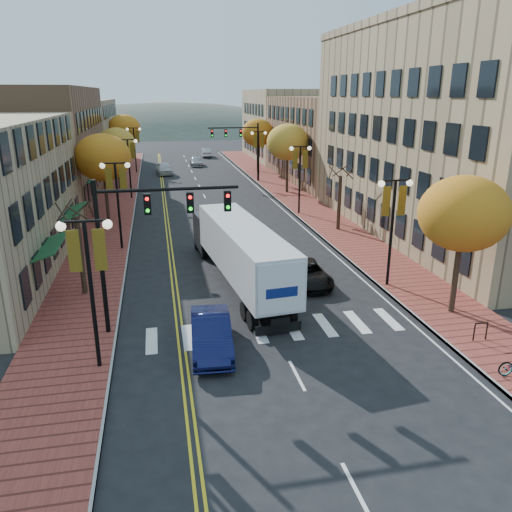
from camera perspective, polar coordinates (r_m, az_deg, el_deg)
ground at (r=21.49m, az=3.22°, el=-10.74°), size 200.00×200.00×0.00m
sidewalk_left at (r=51.90m, az=-15.73°, el=5.97°), size 4.00×85.00×0.15m
sidewalk_right at (r=53.56m, az=3.94°, el=6.96°), size 4.00×85.00×0.15m
building_left_mid at (r=55.76m, az=-24.35°, el=11.52°), size 12.00×24.00×11.00m
building_left_far at (r=80.33m, az=-20.50°, el=12.97°), size 12.00×26.00×9.50m
building_right_near at (r=41.51m, az=23.58°, el=12.68°), size 15.00×28.00×15.00m
building_right_mid at (r=64.79m, az=10.14°, el=13.06°), size 15.00×24.00×10.00m
building_right_far at (r=85.59m, az=4.72°, el=14.76°), size 15.00×20.00×11.00m
tree_left_a at (r=27.74m, az=-19.37°, el=0.04°), size 0.28×0.28×4.20m
tree_left_b at (r=42.69m, az=-17.10°, el=10.69°), size 4.48×4.48×7.21m
tree_left_c at (r=58.59m, az=-15.67°, el=12.23°), size 4.16×4.16×6.69m
tree_left_d at (r=76.47m, az=-14.82°, el=13.93°), size 4.61×4.61×7.42m
tree_right_a at (r=25.06m, az=22.66°, el=4.47°), size 4.16×4.16×6.69m
tree_right_b at (r=39.60m, az=9.49°, el=6.02°), size 0.28×0.28×4.20m
tree_right_c at (r=54.23m, az=3.65°, el=12.84°), size 4.48×4.48×7.21m
tree_right_d at (r=69.78m, az=0.20°, el=13.91°), size 4.35×4.35×7.00m
lamp_left_a at (r=19.37m, az=-18.57°, el=-1.12°), size 1.96×0.36×6.05m
lamp_left_b at (r=34.84m, az=-15.61°, el=7.40°), size 1.96×0.36×6.05m
lamp_left_c at (r=52.62m, az=-14.36°, el=10.91°), size 1.96×0.36×6.05m
lamp_left_d at (r=70.52m, az=-13.74°, el=12.64°), size 1.96×0.36×6.05m
lamp_right_a at (r=27.84m, az=15.41°, el=4.85°), size 1.96×0.36×6.05m
lamp_right_b at (r=44.39m, az=5.05°, el=10.16°), size 1.96×0.36×6.05m
lamp_right_c at (r=61.76m, az=0.31°, el=12.44°), size 1.96×0.36×6.05m
traffic_mast_near at (r=21.90m, az=-12.60°, el=3.28°), size 6.10×0.35×7.00m
traffic_mast_far at (r=61.32m, az=-1.59°, el=12.98°), size 6.10×0.34×7.00m
semi_truck at (r=28.00m, az=-2.12°, el=0.99°), size 3.89×14.76×3.65m
navy_sedan at (r=21.23m, az=-5.15°, el=-8.83°), size 1.91×4.76×1.54m
black_suv at (r=28.49m, az=5.86°, el=-1.98°), size 2.10×4.52×1.25m
car_far_white at (r=68.95m, az=-10.45°, el=9.82°), size 2.40×4.92×1.62m
car_far_silver at (r=76.75m, az=-6.83°, el=10.68°), size 1.89×4.49×1.29m
car_far_oncoming at (r=87.41m, az=-5.69°, el=11.66°), size 1.72×4.47×1.45m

